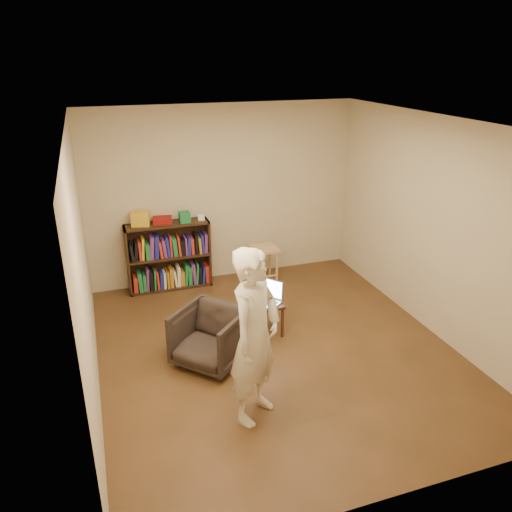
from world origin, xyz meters
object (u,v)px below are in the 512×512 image
object	(u,v)px
side_table	(264,307)
person	(255,337)
bookshelf	(169,260)
laptop	(267,297)
stool	(264,254)
armchair	(210,337)

from	to	relation	value
side_table	person	bearing A→B (deg)	-112.47
bookshelf	person	bearing A→B (deg)	-84.41
laptop	person	size ratio (longest dim) A/B	0.26
stool	side_table	size ratio (longest dim) A/B	1.32
bookshelf	laptop	size ratio (longest dim) A/B	2.65
side_table	person	world-z (taller)	person
bookshelf	armchair	distance (m)	2.09
armchair	side_table	distance (m)	0.89
armchair	side_table	world-z (taller)	armchair
stool	armchair	world-z (taller)	armchair
person	stool	bearing A→B (deg)	28.18
stool	person	world-z (taller)	person
stool	person	xyz separation A→B (m)	(-1.07, -2.79, 0.41)
bookshelf	armchair	xyz separation A→B (m)	(0.10, -2.08, -0.11)
laptop	person	bearing A→B (deg)	-63.40
bookshelf	stool	distance (m)	1.40
laptop	person	world-z (taller)	person
side_table	laptop	world-z (taller)	laptop
stool	armchair	size ratio (longest dim) A/B	0.78
bookshelf	laptop	distance (m)	1.90
stool	laptop	world-z (taller)	laptop
person	bookshelf	bearing A→B (deg)	54.81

